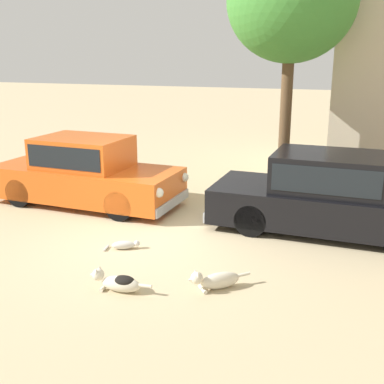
# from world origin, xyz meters

# --- Properties ---
(ground_plane) EXTENTS (80.00, 80.00, 0.00)m
(ground_plane) POSITION_xyz_m (0.00, 0.00, 0.00)
(ground_plane) COLOR tan
(parked_sedan_nearest) EXTENTS (4.47, 1.86, 1.54)m
(parked_sedan_nearest) POSITION_xyz_m (-2.26, 1.45, 0.75)
(parked_sedan_nearest) COLOR #D15619
(parked_sedan_nearest) RESTS_ON ground_plane
(parked_sedan_second) EXTENTS (4.64, 1.86, 1.53)m
(parked_sedan_second) POSITION_xyz_m (3.09, 1.46, 0.75)
(parked_sedan_second) COLOR black
(parked_sedan_second) RESTS_ON ground_plane
(stray_dog_spotted) EXTENTS (0.81, 0.70, 0.35)m
(stray_dog_spotted) POSITION_xyz_m (1.75, -1.60, 0.14)
(stray_dog_spotted) COLOR beige
(stray_dog_spotted) RESTS_ON ground_plane
(stray_dog_tan) EXTENTS (0.98, 0.27, 0.34)m
(stray_dog_tan) POSITION_xyz_m (0.43, -2.13, 0.14)
(stray_dog_tan) COLOR beige
(stray_dog_tan) RESTS_ON ground_plane
(stray_cat) EXTENTS (0.58, 0.39, 0.16)m
(stray_cat) POSITION_xyz_m (-0.20, -0.69, 0.08)
(stray_cat) COLOR beige
(stray_cat) RESTS_ON ground_plane
(acacia_tree_left) EXTENTS (2.78, 2.50, 5.76)m
(acacia_tree_left) POSITION_xyz_m (1.92, 3.22, 4.40)
(acacia_tree_left) COLOR brown
(acacia_tree_left) RESTS_ON ground_plane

